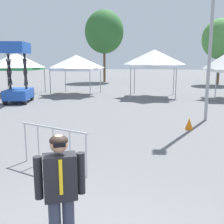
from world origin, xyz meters
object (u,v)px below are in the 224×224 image
object	(u,v)px
scissor_lift	(18,84)
traffic_cone_lot_center	(189,124)
person_foreground	(61,190)
canopy_tent_right_of_center	(15,61)
light_pole_opposite_side	(213,2)
canopy_tent_left_of_center	(76,63)
tree_behind_tents_center	(104,32)
crowd_barrier_by_lift	(53,140)
canopy_tent_behind_right	(154,59)
tree_behind_tents_left	(221,39)

from	to	relation	value
scissor_lift	traffic_cone_lot_center	world-z (taller)	scissor_lift
person_foreground	traffic_cone_lot_center	world-z (taller)	person_foreground
canopy_tent_right_of_center	person_foreground	size ratio (longest dim) A/B	1.98
person_foreground	light_pole_opposite_side	size ratio (longest dim) A/B	0.20
person_foreground	traffic_cone_lot_center	distance (m)	8.00
canopy_tent_left_of_center	traffic_cone_lot_center	world-z (taller)	canopy_tent_left_of_center
person_foreground	tree_behind_tents_center	size ratio (longest dim) A/B	0.21
scissor_lift	crowd_barrier_by_lift	xyz separation A→B (m)	(5.74, -9.98, -0.39)
canopy_tent_behind_right	tree_behind_tents_center	world-z (taller)	tree_behind_tents_center
canopy_tent_left_of_center	light_pole_opposite_side	size ratio (longest dim) A/B	0.38
canopy_tent_left_of_center	tree_behind_tents_left	xyz separation A→B (m)	(12.92, 10.16, 2.33)
canopy_tent_right_of_center	crowd_barrier_by_lift	xyz separation A→B (m)	(7.81, -13.93, -1.77)
canopy_tent_right_of_center	crowd_barrier_by_lift	bearing A→B (deg)	-60.73
light_pole_opposite_side	traffic_cone_lot_center	bearing A→B (deg)	-119.14
scissor_lift	tree_behind_tents_center	bearing A→B (deg)	79.92
light_pole_opposite_side	crowd_barrier_by_lift	size ratio (longest dim) A/B	4.58
canopy_tent_behind_right	tree_behind_tents_left	distance (m)	13.06
canopy_tent_left_of_center	tree_behind_tents_left	distance (m)	16.60
crowd_barrier_by_lift	tree_behind_tents_left	bearing A→B (deg)	68.12
person_foreground	crowd_barrier_by_lift	world-z (taller)	person_foreground
light_pole_opposite_side	traffic_cone_lot_center	xyz separation A→B (m)	(-0.97, -1.75, -4.79)
canopy_tent_behind_right	scissor_lift	distance (m)	9.37
canopy_tent_left_of_center	tree_behind_tents_center	bearing A→B (deg)	88.68
canopy_tent_behind_right	person_foreground	xyz separation A→B (m)	(-1.54, -16.73, -1.70)
light_pole_opposite_side	tree_behind_tents_center	xyz separation A→B (m)	(-7.73, 20.25, 0.78)
light_pole_opposite_side	tree_behind_tents_center	world-z (taller)	light_pole_opposite_side
canopy_tent_right_of_center	canopy_tent_behind_right	distance (m)	10.53
canopy_tent_left_of_center	tree_behind_tents_center	size ratio (longest dim) A/B	0.41
canopy_tent_right_of_center	traffic_cone_lot_center	size ratio (longest dim) A/B	7.76
traffic_cone_lot_center	tree_behind_tents_left	bearing A→B (deg)	73.62
light_pole_opposite_side	canopy_tent_behind_right	bearing A→B (deg)	106.19
crowd_barrier_by_lift	traffic_cone_lot_center	size ratio (longest dim) A/B	4.28
canopy_tent_right_of_center	traffic_cone_lot_center	bearing A→B (deg)	-39.05
scissor_lift	person_foreground	distance (m)	14.76
crowd_barrier_by_lift	traffic_cone_lot_center	bearing A→B (deg)	48.32
tree_behind_tents_center	traffic_cone_lot_center	bearing A→B (deg)	-72.94
tree_behind_tents_center	crowd_barrier_by_lift	bearing A→B (deg)	-83.90
scissor_lift	tree_behind_tents_left	distance (m)	21.55
canopy_tent_left_of_center	light_pole_opposite_side	world-z (taller)	light_pole_opposite_side
traffic_cone_lot_center	light_pole_opposite_side	bearing A→B (deg)	60.86
tree_behind_tents_center	tree_behind_tents_left	size ratio (longest dim) A/B	1.21
tree_behind_tents_left	traffic_cone_lot_center	distance (m)	21.37
scissor_lift	crowd_barrier_by_lift	world-z (taller)	scissor_lift
canopy_tent_right_of_center	tree_behind_tents_center	world-z (taller)	tree_behind_tents_center
canopy_tent_behind_right	tree_behind_tents_left	size ratio (longest dim) A/B	0.49
tree_behind_tents_left	traffic_cone_lot_center	bearing A→B (deg)	-106.38
canopy_tent_behind_right	person_foreground	distance (m)	16.89
canopy_tent_left_of_center	person_foreground	bearing A→B (deg)	-76.14
canopy_tent_left_of_center	traffic_cone_lot_center	distance (m)	12.32
canopy_tent_left_of_center	person_foreground	xyz separation A→B (m)	(4.28, -17.35, -1.39)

